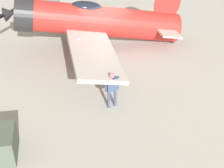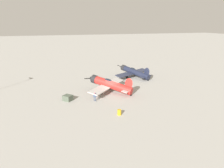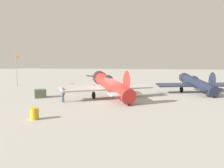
# 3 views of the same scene
# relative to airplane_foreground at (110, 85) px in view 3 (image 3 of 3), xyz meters

# --- Properties ---
(ground_plane) EXTENTS (400.00, 400.00, 0.00)m
(ground_plane) POSITION_rel_airplane_foreground_xyz_m (-0.35, -0.35, -1.65)
(ground_plane) COLOR #A8A59E
(airplane_foreground) EXTENTS (9.29, 9.31, 3.53)m
(airplane_foreground) POSITION_rel_airplane_foreground_xyz_m (0.00, 0.00, 0.00)
(airplane_foreground) COLOR red
(airplane_foreground) RESTS_ON ground_plane
(airplane_mid_apron) EXTENTS (9.80, 10.33, 3.19)m
(airplane_mid_apron) POSITION_rel_airplane_foreground_xyz_m (9.20, -9.19, -0.24)
(airplane_mid_apron) COLOR #1E2338
(airplane_mid_apron) RESTS_ON ground_plane
(ground_crew_mechanic) EXTENTS (0.41, 0.54, 1.60)m
(ground_crew_mechanic) POSITION_rel_airplane_foreground_xyz_m (-3.68, 3.89, -0.68)
(ground_crew_mechanic) COLOR #384766
(ground_crew_mechanic) RESTS_ON ground_plane
(equipment_crate) EXTENTS (1.98, 1.97, 0.98)m
(equipment_crate) POSITION_rel_airplane_foreground_xyz_m (-1.93, 8.40, -1.16)
(equipment_crate) COLOR #4C5647
(equipment_crate) RESTS_ON ground_plane
(fuel_drum) EXTENTS (0.62, 0.62, 0.83)m
(fuel_drum) POSITION_rel_airplane_foreground_xyz_m (-10.29, 1.71, -1.23)
(fuel_drum) COLOR gold
(fuel_drum) RESTS_ON ground_plane
(windsock_mast) EXTENTS (1.87, 1.33, 5.77)m
(windsock_mast) POSITION_rel_airplane_foreground_xyz_m (8.51, 22.62, 3.60)
(windsock_mast) COLOR gray
(windsock_mast) RESTS_ON ground_plane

